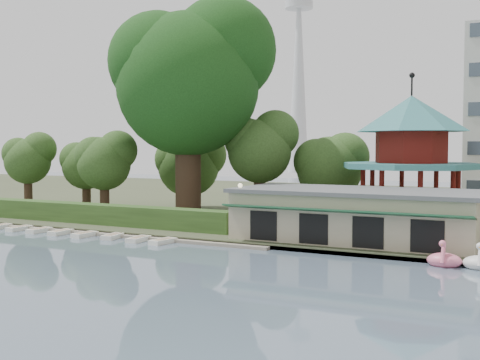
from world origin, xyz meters
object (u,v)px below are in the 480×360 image
Objects in this scene: pavilion at (411,147)px; big_tree at (191,73)px; boathouse at (356,214)px; dock at (92,232)px.

big_tree is at bearing -169.73° from pavilion.
boathouse is at bearing -101.28° from pavilion.
big_tree is (-20.81, -3.77, 7.37)m from pavilion.
dock is at bearing -148.34° from pavilion.
boathouse is 23.42m from big_tree.
boathouse is 1.38× the size of pavilion.
dock is 22.62m from boathouse.
big_tree is at bearing 73.85° from dock.
pavilion is at bearing 31.66° from dock.
pavilion is at bearing 78.72° from boathouse.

